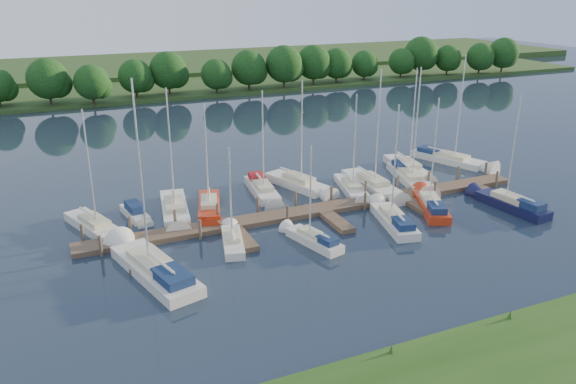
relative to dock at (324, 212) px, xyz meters
name	(u,v)px	position (x,y,z in m)	size (l,w,h in m)	color
ground	(369,250)	(0.00, -7.31, -0.20)	(260.00, 260.00, 0.00)	#1B2937
near_bank	(544,381)	(0.00, -23.31, 0.05)	(90.00, 10.00, 0.50)	#224914
dock	(324,212)	(0.00, 0.00, 0.00)	(40.00, 6.00, 0.40)	brown
mooring_pilings	(318,203)	(0.00, 1.13, 0.40)	(38.24, 2.84, 2.00)	#473D33
far_shore	(160,85)	(0.00, 67.69, 0.10)	(180.00, 30.00, 0.60)	#29471B
distant_hill	(137,66)	(0.00, 92.69, 0.50)	(220.00, 40.00, 1.40)	#344F22
treeline	(175,75)	(0.15, 54.67, 3.79)	(147.77, 9.26, 8.20)	#38281C
sailboat_n_0	(96,228)	(-17.91, 4.10, 0.08)	(4.05, 7.84, 10.09)	silver
motorboat	(136,214)	(-14.61, 5.57, 0.13)	(1.96, 4.73, 1.51)	silver
sailboat_n_2	(175,211)	(-11.43, 5.11, 0.07)	(3.19, 8.82, 11.01)	silver
sailboat_n_3	(209,209)	(-8.66, 4.40, 0.08)	(3.48, 7.59, 9.75)	#B92B11
sailboat_n_4	(263,191)	(-3.00, 6.51, 0.13)	(2.59, 7.86, 10.04)	silver
sailboat_n_5	(299,185)	(0.76, 6.66, 0.09)	(4.14, 8.21, 10.68)	silver
sailboat_n_6	(352,189)	(4.89, 3.84, 0.07)	(3.29, 7.54, 9.47)	silver
sailboat_n_7	(373,186)	(7.02, 3.60, 0.08)	(2.27, 9.11, 11.66)	silver
sailboat_n_8	(411,178)	(11.59, 4.10, 0.11)	(4.07, 9.19, 11.48)	silver
sailboat_n_9	(408,169)	(13.01, 6.56, 0.08)	(3.22, 8.70, 11.06)	silver
sailboat_n_10	(451,160)	(19.19, 7.43, 0.11)	(5.11, 9.35, 11.87)	silver
sailboat_s_0	(153,269)	(-15.14, -4.57, 0.13)	(4.74, 10.69, 13.38)	silver
sailboat_s_1	(233,241)	(-8.86, -2.47, 0.07)	(2.58, 6.00, 7.71)	silver
sailboat_s_2	(313,240)	(-3.35, -4.77, 0.12)	(2.69, 6.03, 7.82)	silver
sailboat_s_3	(393,220)	(4.15, -4.05, 0.13)	(3.30, 7.89, 10.03)	silver
sailboat_s_4	(430,206)	(8.85, -2.67, 0.13)	(4.36, 7.58, 9.95)	#B92B11
sailboat_s_5	(510,205)	(15.21, -5.30, 0.15)	(2.56, 7.93, 10.27)	#101337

